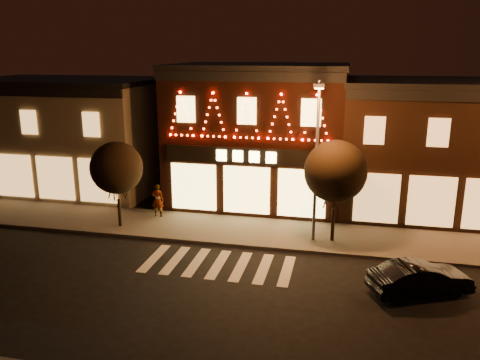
% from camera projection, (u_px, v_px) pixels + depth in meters
% --- Properties ---
extents(ground, '(120.00, 120.00, 0.00)m').
position_uv_depth(ground, '(190.00, 311.00, 17.34)').
color(ground, black).
rests_on(ground, ground).
extents(sidewalk_far, '(44.00, 4.00, 0.15)m').
position_uv_depth(sidewalk_far, '(277.00, 234.00, 24.45)').
color(sidewalk_far, '#47423D').
rests_on(sidewalk_far, ground).
extents(building_left, '(12.20, 8.28, 7.30)m').
position_uv_depth(building_left, '(69.00, 134.00, 32.32)').
color(building_left, '#736A52').
rests_on(building_left, ground).
extents(building_pulp, '(10.20, 8.34, 8.30)m').
position_uv_depth(building_pulp, '(260.00, 133.00, 29.44)').
color(building_pulp, black).
rests_on(building_pulp, ground).
extents(building_right_a, '(9.20, 8.28, 7.50)m').
position_uv_depth(building_right_a, '(424.00, 146.00, 27.56)').
color(building_right_a, '#341D12').
rests_on(building_right_a, ground).
extents(streetlamp_mid, '(0.49, 1.74, 7.62)m').
position_uv_depth(streetlamp_mid, '(317.00, 150.00, 22.15)').
color(streetlamp_mid, '#59595E').
rests_on(streetlamp_mid, sidewalk_far).
extents(tree_left, '(2.67, 2.67, 4.47)m').
position_uv_depth(tree_left, '(117.00, 168.00, 24.53)').
color(tree_left, black).
rests_on(tree_left, sidewalk_far).
extents(tree_right, '(2.94, 2.94, 4.92)m').
position_uv_depth(tree_right, '(336.00, 171.00, 22.51)').
color(tree_right, black).
rests_on(tree_right, sidewalk_far).
extents(dark_sedan, '(4.12, 2.84, 1.29)m').
position_uv_depth(dark_sedan, '(420.00, 279.00, 18.36)').
color(dark_sedan, black).
rests_on(dark_sedan, ground).
extents(pedestrian, '(0.68, 0.45, 1.85)m').
position_uv_depth(pedestrian, '(158.00, 200.00, 26.56)').
color(pedestrian, gray).
rests_on(pedestrian, sidewalk_far).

